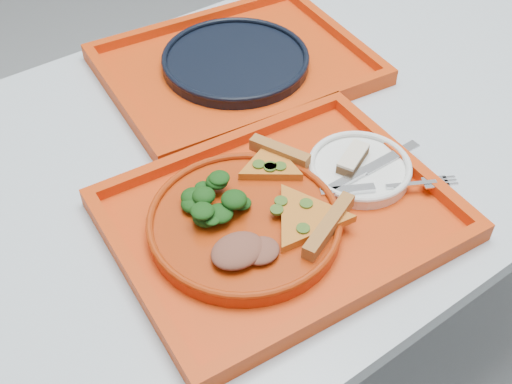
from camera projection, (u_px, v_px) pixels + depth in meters
ground at (309, 341)px, 1.62m from camera, size 10.00×10.00×0.00m
table at (332, 136)px, 1.14m from camera, size 1.60×0.80×0.75m
tray_main at (281, 219)px, 0.89m from camera, size 0.48×0.39×0.01m
tray_far at (236, 69)px, 1.15m from camera, size 0.49×0.40×0.01m
dinner_plate at (244, 225)px, 0.86m from camera, size 0.26×0.26×0.02m
side_plate at (359, 170)px, 0.94m from camera, size 0.15×0.15×0.01m
navy_plate at (236, 62)px, 1.14m from camera, size 0.26×0.26×0.02m
pizza_slice_a at (306, 216)px, 0.85m from camera, size 0.16×0.17×0.02m
pizza_slice_b at (271, 163)px, 0.92m from camera, size 0.13×0.13×0.02m
salad_heap at (213, 194)px, 0.86m from camera, size 0.09×0.08×0.04m
meat_portion at (237, 251)px, 0.80m from camera, size 0.07×0.06×0.02m
dessert_bar at (353, 158)px, 0.94m from camera, size 0.07×0.05×0.02m
knife at (372, 167)px, 0.93m from camera, size 0.19×0.02×0.01m
fork at (385, 186)px, 0.90m from camera, size 0.17×0.11×0.01m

